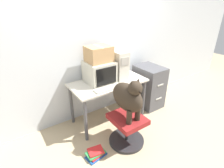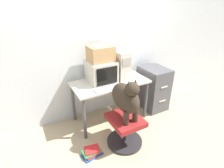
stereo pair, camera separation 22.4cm
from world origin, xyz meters
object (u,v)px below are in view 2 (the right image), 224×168
(crt_monitor, at_px, (101,71))
(dog, at_px, (126,98))
(pc_tower, at_px, (119,64))
(keyboard, at_px, (109,88))
(cardboard_box, at_px, (101,54))
(book_stack_floor, at_px, (92,152))
(office_chair, at_px, (125,129))
(filing_cabinet, at_px, (153,88))

(crt_monitor, height_order, dog, crt_monitor)
(crt_monitor, distance_m, pc_tower, 0.34)
(pc_tower, height_order, keyboard, pc_tower)
(pc_tower, relative_size, cardboard_box, 1.28)
(cardboard_box, bearing_deg, dog, -87.91)
(crt_monitor, bearing_deg, pc_tower, -0.20)
(book_stack_floor, bearing_deg, keyboard, 39.66)
(pc_tower, bearing_deg, cardboard_box, 179.14)
(office_chair, distance_m, cardboard_box, 1.19)
(pc_tower, relative_size, keyboard, 1.03)
(keyboard, distance_m, filing_cabinet, 1.13)
(crt_monitor, distance_m, keyboard, 0.34)
(crt_monitor, distance_m, book_stack_floor, 1.21)
(filing_cabinet, distance_m, cardboard_box, 1.31)
(keyboard, distance_m, cardboard_box, 0.54)
(crt_monitor, distance_m, cardboard_box, 0.29)
(keyboard, xyz_separation_m, book_stack_floor, (-0.47, -0.39, -0.71))
(keyboard, bearing_deg, office_chair, -83.30)
(keyboard, relative_size, filing_cabinet, 0.56)
(filing_cabinet, distance_m, book_stack_floor, 1.67)
(crt_monitor, xyz_separation_m, office_chair, (0.03, -0.71, -0.66))
(keyboard, bearing_deg, cardboard_box, 85.76)
(book_stack_floor, bearing_deg, dog, -1.78)
(crt_monitor, bearing_deg, dog, -87.90)
(dog, bearing_deg, office_chair, -90.00)
(pc_tower, relative_size, book_stack_floor, 1.58)
(pc_tower, height_order, office_chair, pc_tower)
(pc_tower, distance_m, filing_cabinet, 0.90)
(dog, distance_m, filing_cabinet, 1.23)
(office_chair, bearing_deg, book_stack_floor, 177.75)
(office_chair, xyz_separation_m, cardboard_box, (-0.03, 0.71, 0.95))
(keyboard, distance_m, dog, 0.41)
(pc_tower, height_order, book_stack_floor, pc_tower)
(keyboard, bearing_deg, filing_cabinet, 10.00)
(crt_monitor, distance_m, filing_cabinet, 1.16)
(crt_monitor, distance_m, office_chair, 0.97)
(pc_tower, distance_m, keyboard, 0.52)
(filing_cabinet, bearing_deg, crt_monitor, 173.92)
(crt_monitor, relative_size, dog, 0.69)
(cardboard_box, bearing_deg, office_chair, -87.92)
(book_stack_floor, bearing_deg, office_chair, -2.25)
(pc_tower, bearing_deg, dog, -113.93)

